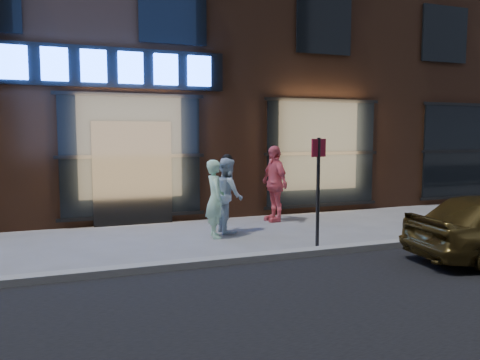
# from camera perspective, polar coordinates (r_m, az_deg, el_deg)

# --- Properties ---
(ground) EXTENTS (90.00, 90.00, 0.00)m
(ground) POSITION_cam_1_polar(r_m,az_deg,el_deg) (7.50, -8.85, -10.77)
(ground) COLOR slate
(ground) RESTS_ON ground
(curb) EXTENTS (60.00, 0.25, 0.12)m
(curb) POSITION_cam_1_polar(r_m,az_deg,el_deg) (7.48, -8.86, -10.33)
(curb) COLOR gray
(curb) RESTS_ON ground
(storefront_building) EXTENTS (30.20, 8.28, 10.30)m
(storefront_building) POSITION_cam_1_polar(r_m,az_deg,el_deg) (15.42, -15.29, 16.78)
(storefront_building) COLOR #54301E
(storefront_building) RESTS_ON ground
(man_bowtie) EXTENTS (0.43, 0.61, 1.59)m
(man_bowtie) POSITION_cam_1_polar(r_m,az_deg,el_deg) (9.53, -3.06, -2.29)
(man_bowtie) COLOR #B9F3C9
(man_bowtie) RESTS_ON ground
(man_cap) EXTENTS (0.61, 0.79, 1.61)m
(man_cap) POSITION_cam_1_polar(r_m,az_deg,el_deg) (10.03, -1.56, -1.84)
(man_cap) COLOR white
(man_cap) RESTS_ON ground
(passerby) EXTENTS (0.53, 1.11, 1.83)m
(passerby) POSITION_cam_1_polar(r_m,az_deg,el_deg) (11.34, 4.20, -0.43)
(passerby) COLOR #F66573
(passerby) RESTS_ON ground
(sign_post) EXTENTS (0.32, 0.10, 2.04)m
(sign_post) POSITION_cam_1_polar(r_m,az_deg,el_deg) (8.56, 9.50, -0.30)
(sign_post) COLOR #262628
(sign_post) RESTS_ON ground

